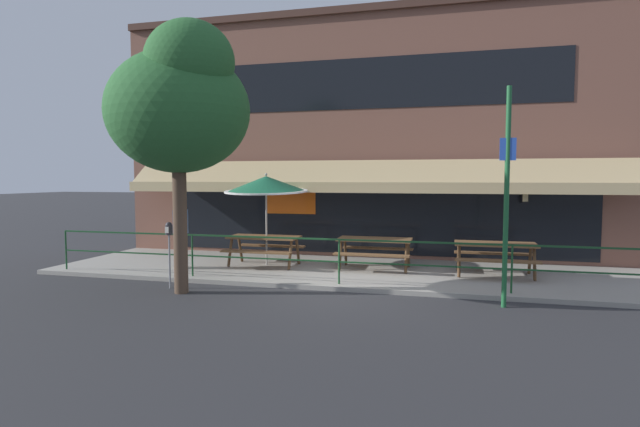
{
  "coord_description": "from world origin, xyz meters",
  "views": [
    {
      "loc": [
        2.22,
        -9.95,
        2.36
      ],
      "look_at": [
        -0.75,
        1.6,
        1.5
      ],
      "focal_mm": 28.0,
      "sensor_mm": 36.0,
      "label": 1
    }
  ],
  "objects_px": {
    "patio_umbrella_left": "(266,185)",
    "street_sign_pole": "(507,195)",
    "parking_meter_near": "(169,235)",
    "street_tree_curbside": "(180,103)",
    "picnic_table_right": "(495,250)",
    "picnic_table_centre": "(375,245)",
    "pedestrian_walking": "(181,230)",
    "picnic_table_left": "(264,242)"
  },
  "relations": [
    {
      "from": "patio_umbrella_left",
      "to": "pedestrian_walking",
      "type": "bearing_deg",
      "value": -152.64
    },
    {
      "from": "picnic_table_centre",
      "to": "street_sign_pole",
      "type": "relative_size",
      "value": 0.45
    },
    {
      "from": "pedestrian_walking",
      "to": "parking_meter_near",
      "type": "bearing_deg",
      "value": -67.31
    },
    {
      "from": "pedestrian_walking",
      "to": "patio_umbrella_left",
      "type": "bearing_deg",
      "value": 27.36
    },
    {
      "from": "parking_meter_near",
      "to": "street_tree_curbside",
      "type": "distance_m",
      "value": 2.77
    },
    {
      "from": "picnic_table_left",
      "to": "street_sign_pole",
      "type": "distance_m",
      "value": 6.2
    },
    {
      "from": "street_tree_curbside",
      "to": "street_sign_pole",
      "type": "bearing_deg",
      "value": 4.65
    },
    {
      "from": "picnic_table_centre",
      "to": "street_sign_pole",
      "type": "distance_m",
      "value": 4.05
    },
    {
      "from": "patio_umbrella_left",
      "to": "pedestrian_walking",
      "type": "distance_m",
      "value": 2.42
    },
    {
      "from": "patio_umbrella_left",
      "to": "picnic_table_centre",
      "type": "bearing_deg",
      "value": 1.52
    },
    {
      "from": "picnic_table_left",
      "to": "parking_meter_near",
      "type": "distance_m",
      "value": 2.82
    },
    {
      "from": "picnic_table_left",
      "to": "picnic_table_right",
      "type": "height_order",
      "value": "same"
    },
    {
      "from": "picnic_table_right",
      "to": "patio_umbrella_left",
      "type": "height_order",
      "value": "patio_umbrella_left"
    },
    {
      "from": "parking_meter_near",
      "to": "street_sign_pole",
      "type": "xyz_separation_m",
      "value": [
        6.74,
        0.12,
        0.9
      ]
    },
    {
      "from": "picnic_table_centre",
      "to": "street_sign_pole",
      "type": "height_order",
      "value": "street_sign_pole"
    },
    {
      "from": "pedestrian_walking",
      "to": "parking_meter_near",
      "type": "height_order",
      "value": "pedestrian_walking"
    },
    {
      "from": "picnic_table_centre",
      "to": "parking_meter_near",
      "type": "bearing_deg",
      "value": -145.18
    },
    {
      "from": "picnic_table_left",
      "to": "pedestrian_walking",
      "type": "bearing_deg",
      "value": -156.97
    },
    {
      "from": "picnic_table_left",
      "to": "street_sign_pole",
      "type": "height_order",
      "value": "street_sign_pole"
    },
    {
      "from": "picnic_table_left",
      "to": "pedestrian_walking",
      "type": "distance_m",
      "value": 2.1
    },
    {
      "from": "picnic_table_centre",
      "to": "patio_umbrella_left",
      "type": "height_order",
      "value": "patio_umbrella_left"
    },
    {
      "from": "street_tree_curbside",
      "to": "parking_meter_near",
      "type": "bearing_deg",
      "value": 144.77
    },
    {
      "from": "picnic_table_right",
      "to": "pedestrian_walking",
      "type": "height_order",
      "value": "pedestrian_walking"
    },
    {
      "from": "picnic_table_right",
      "to": "parking_meter_near",
      "type": "relative_size",
      "value": 1.27
    },
    {
      "from": "pedestrian_walking",
      "to": "street_tree_curbside",
      "type": "bearing_deg",
      "value": -59.0
    },
    {
      "from": "pedestrian_walking",
      "to": "street_tree_curbside",
      "type": "relative_size",
      "value": 0.32
    },
    {
      "from": "picnic_table_centre",
      "to": "pedestrian_walking",
      "type": "bearing_deg",
      "value": -167.32
    },
    {
      "from": "patio_umbrella_left",
      "to": "street_tree_curbside",
      "type": "distance_m",
      "value": 3.56
    },
    {
      "from": "picnic_table_left",
      "to": "street_tree_curbside",
      "type": "distance_m",
      "value": 4.32
    },
    {
      "from": "picnic_table_right",
      "to": "parking_meter_near",
      "type": "xyz_separation_m",
      "value": [
        -6.79,
        -2.61,
        0.44
      ]
    },
    {
      "from": "picnic_table_centre",
      "to": "picnic_table_right",
      "type": "xyz_separation_m",
      "value": [
        2.81,
        -0.16,
        0.0
      ]
    },
    {
      "from": "patio_umbrella_left",
      "to": "street_sign_pole",
      "type": "height_order",
      "value": "street_sign_pole"
    },
    {
      "from": "parking_meter_near",
      "to": "street_sign_pole",
      "type": "bearing_deg",
      "value": 1.01
    },
    {
      "from": "pedestrian_walking",
      "to": "picnic_table_left",
      "type": "bearing_deg",
      "value": 23.03
    },
    {
      "from": "picnic_table_right",
      "to": "street_sign_pole",
      "type": "bearing_deg",
      "value": -91.16
    },
    {
      "from": "patio_umbrella_left",
      "to": "pedestrian_walking",
      "type": "relative_size",
      "value": 1.39
    },
    {
      "from": "street_sign_pole",
      "to": "street_tree_curbside",
      "type": "distance_m",
      "value": 6.47
    },
    {
      "from": "pedestrian_walking",
      "to": "street_tree_curbside",
      "type": "height_order",
      "value": "street_tree_curbside"
    },
    {
      "from": "picnic_table_right",
      "to": "street_tree_curbside",
      "type": "bearing_deg",
      "value": -154.39
    },
    {
      "from": "picnic_table_centre",
      "to": "street_tree_curbside",
      "type": "distance_m",
      "value": 5.62
    },
    {
      "from": "parking_meter_near",
      "to": "street_sign_pole",
      "type": "distance_m",
      "value": 6.8
    },
    {
      "from": "parking_meter_near",
      "to": "pedestrian_walking",
      "type": "bearing_deg",
      "value": 112.69
    }
  ]
}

